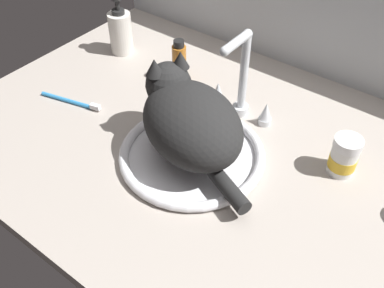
# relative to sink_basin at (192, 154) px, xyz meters

# --- Properties ---
(countertop) EXTENTS (1.17, 0.82, 0.03)m
(countertop) POSITION_rel_sink_basin_xyz_m (-0.01, 0.05, -0.02)
(countertop) COLOR #ADA399
(countertop) RESTS_ON ground
(backsplash_wall) EXTENTS (1.17, 0.02, 0.30)m
(backsplash_wall) POSITION_rel_sink_basin_xyz_m (-0.01, 0.48, 0.11)
(backsplash_wall) COLOR #B2B7BC
(backsplash_wall) RESTS_ON ground
(sink_basin) EXTENTS (0.32, 0.32, 0.02)m
(sink_basin) POSITION_rel_sink_basin_xyz_m (0.00, 0.00, 0.00)
(sink_basin) COLOR white
(sink_basin) RESTS_ON countertop
(faucet) EXTENTS (0.17, 0.12, 0.23)m
(faucet) POSITION_rel_sink_basin_xyz_m (-0.00, 0.19, 0.08)
(faucet) COLOR silver
(faucet) RESTS_ON countertop
(cat) EXTENTS (0.35, 0.28, 0.18)m
(cat) POSITION_rel_sink_basin_xyz_m (-0.02, 0.01, 0.09)
(cat) COLOR black
(cat) RESTS_ON sink_basin
(pill_bottle) EXTENTS (0.06, 0.06, 0.09)m
(pill_bottle) POSITION_rel_sink_basin_xyz_m (0.28, 0.16, 0.03)
(pill_bottle) COLOR white
(pill_bottle) RESTS_ON countertop
(amber_bottle) EXTENTS (0.04, 0.04, 0.12)m
(amber_bottle) POSITION_rel_sink_basin_xyz_m (-0.21, 0.22, 0.05)
(amber_bottle) COLOR #B2661E
(amber_bottle) RESTS_ON countertop
(soap_pump_bottle) EXTENTS (0.07, 0.07, 0.17)m
(soap_pump_bottle) POSITION_rel_sink_basin_xyz_m (-0.43, 0.23, 0.05)
(soap_pump_bottle) COLOR silver
(soap_pump_bottle) RESTS_ON countertop
(toothbrush) EXTENTS (0.17, 0.05, 0.02)m
(toothbrush) POSITION_rel_sink_basin_xyz_m (-0.36, -0.03, -0.00)
(toothbrush) COLOR #338CD1
(toothbrush) RESTS_ON countertop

